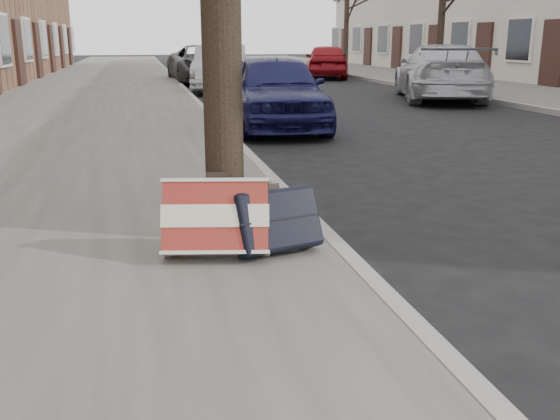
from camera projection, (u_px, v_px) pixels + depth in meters
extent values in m
cube|color=slate|center=(98.00, 94.00, 17.29)|extent=(5.00, 70.00, 0.12)
cube|color=slate|center=(474.00, 87.00, 19.72)|extent=(4.00, 70.00, 0.12)
cube|color=black|center=(228.00, 235.00, 4.65)|extent=(0.85, 0.85, 0.02)
cube|color=maroon|center=(216.00, 218.00, 4.15)|extent=(0.75, 0.51, 0.54)
cube|color=black|center=(276.00, 220.00, 4.24)|extent=(0.67, 0.49, 0.47)
imported|color=#141544|center=(275.00, 91.00, 10.93)|extent=(1.83, 3.94, 1.31)
imported|color=#B6B9BF|center=(221.00, 68.00, 18.62)|extent=(2.19, 4.31, 1.35)
imported|color=#3B3A3F|center=(204.00, 64.00, 22.16)|extent=(2.46, 4.88, 1.33)
imported|color=#ACAEB4|center=(440.00, 72.00, 15.94)|extent=(3.34, 5.20, 1.40)
imported|color=maroon|center=(326.00, 61.00, 24.64)|extent=(2.53, 4.23, 1.35)
cylinder|color=black|center=(442.00, 7.00, 20.23)|extent=(0.23, 0.23, 4.82)
cylinder|color=black|center=(347.00, 14.00, 29.37)|extent=(0.23, 0.23, 5.03)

